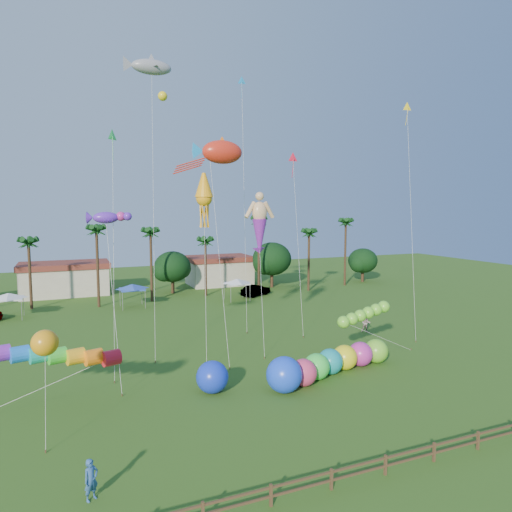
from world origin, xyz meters
name	(u,v)px	position (x,y,z in m)	size (l,w,h in m)	color
ground	(320,421)	(0.00, 0.00, 0.00)	(160.00, 160.00, 0.00)	#285116
tree_line	(191,265)	(3.57, 44.00, 4.28)	(69.46, 8.91, 11.00)	#3A2819
buildings_row	(140,277)	(-3.09, 50.00, 2.00)	(35.00, 7.00, 4.00)	beige
tent_row	(133,287)	(-6.00, 36.33, 2.75)	(31.00, 4.00, 0.60)	white
fence	(386,463)	(0.00, -6.00, 0.61)	(36.12, 0.12, 1.00)	brown
car_b	(256,290)	(11.71, 38.08, 0.83)	(1.76, 5.04, 1.66)	#4C4C54
spectator_a	(91,480)	(-13.04, -2.58, 0.93)	(0.68, 0.44, 1.85)	#2C589A
spectator_b	(366,323)	(14.57, 15.46, 0.94)	(0.92, 0.71, 1.88)	#A38C88
caterpillar_inflatable	(327,364)	(4.14, 6.08, 1.05)	(12.26, 5.13, 2.52)	#D93969
blue_ball	(212,377)	(-4.69, 6.59, 1.12)	(2.24, 2.24, 2.24)	#1835D9
rainbow_tube	(80,362)	(-13.11, 7.22, 3.13)	(10.38, 1.85, 3.64)	red
green_worm	(344,322)	(7.22, 8.55, 3.37)	(10.32, 1.79, 3.99)	#6DD72F
orange_ball_kite	(45,343)	(-14.86, 2.92, 5.72)	(1.64, 1.64, 6.41)	orange
merman_kite	(260,227)	(3.17, 16.71, 10.98)	(3.05, 6.12, 13.73)	#EBB985
fish_kite	(222,152)	(-0.84, 15.57, 17.54)	(5.55, 6.22, 18.68)	red
shark_kite	(152,67)	(-5.73, 21.21, 25.64)	(4.95, 7.93, 26.52)	gray
squid_kite	(204,198)	(-2.51, 15.57, 13.57)	(2.29, 5.75, 15.83)	#FFA714
lobster_kite	(106,218)	(-10.81, 13.17, 12.00)	(3.65, 6.27, 12.63)	#6227C6
delta_kite_red	(293,161)	(8.38, 20.07, 17.60)	(1.40, 4.18, 18.50)	#F51B39
delta_kite_yellow	(407,114)	(17.79, 14.00, 21.89)	(1.63, 3.76, 23.11)	yellow
delta_kite_green	(112,141)	(-10.01, 14.84, 17.86)	(1.29, 4.43, 18.82)	#37EC66
delta_kite_blue	(242,90)	(4.21, 23.93, 25.23)	(1.74, 4.52, 26.66)	#1680CB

